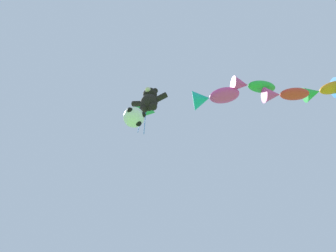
% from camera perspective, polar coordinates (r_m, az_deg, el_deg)
% --- Properties ---
extents(teddy_bear_kite, '(1.68, 0.74, 1.71)m').
position_cam_1_polar(teddy_bear_kite, '(10.04, -4.76, 6.66)').
color(teddy_bear_kite, black).
extents(soccer_ball_kite, '(0.92, 0.92, 0.85)m').
position_cam_1_polar(soccer_ball_kite, '(8.99, -8.61, 2.21)').
color(soccer_ball_kite, white).
extents(fish_kite_magenta, '(2.52, 1.21, 1.08)m').
position_cam_1_polar(fish_kite_magenta, '(12.28, 11.30, 7.15)').
color(fish_kite_magenta, '#E53F9E').
extents(fish_kite_emerald, '(2.42, 1.63, 0.83)m').
position_cam_1_polar(fish_kite_emerald, '(12.86, 20.34, 9.60)').
color(fish_kite_emerald, green).
extents(fish_kite_crimson, '(2.37, 1.29, 0.83)m').
position_cam_1_polar(fish_kite_crimson, '(12.94, 27.21, 7.14)').
color(fish_kite_crimson, red).
extents(fish_kite_tangerine, '(2.12, 0.85, 0.83)m').
position_cam_1_polar(fish_kite_tangerine, '(14.38, 34.64, 7.45)').
color(fish_kite_tangerine, orange).
extents(diamond_kite, '(1.02, 0.78, 2.93)m').
position_cam_1_polar(diamond_kite, '(12.74, -6.06, 3.72)').
color(diamond_kite, green).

